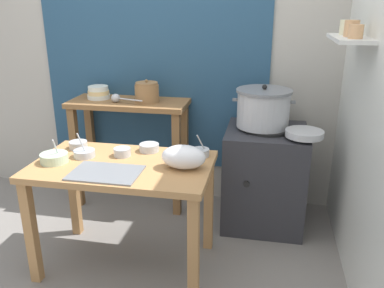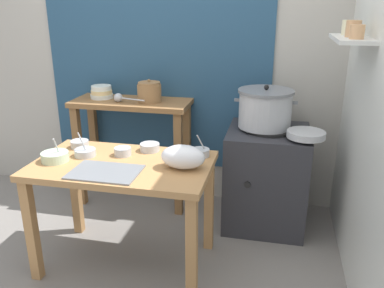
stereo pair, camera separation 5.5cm
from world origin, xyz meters
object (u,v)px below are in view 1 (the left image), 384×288
Objects in this scene: bowl_stack_enamel at (99,93)px; prep_bowl_4 at (122,152)px; serving_tray at (106,173)px; ladle at (117,98)px; stove_block at (264,176)px; prep_bowl_1 at (84,153)px; steamer_pot at (263,108)px; clay_pot at (147,92)px; prep_bowl_3 at (54,157)px; prep_bowl_0 at (149,147)px; prep_table at (123,180)px; plastic_bag at (184,157)px; prep_bowl_2 at (78,145)px; prep_bowl_5 at (200,152)px; back_shelf_table at (130,127)px; wide_pan at (304,133)px.

bowl_stack_enamel is 0.93m from prep_bowl_4.
prep_bowl_4 reaches higher than serving_tray.
ladle is at bearing -27.67° from bowl_stack_enamel.
prep_bowl_1 is at bearing -149.60° from stove_block.
serving_tray is at bearing -133.30° from steamer_pot.
bowl_stack_enamel reaches higher than stove_block.
stove_block is 4.08× the size of clay_pot.
prep_bowl_3 is 0.42m from prep_bowl_4.
prep_bowl_0 is (-0.76, -0.49, 0.36)m from stove_block.
prep_table is at bearing -83.74° from clay_pot.
clay_pot reaches higher than prep_bowl_1.
plastic_bag reaches higher than prep_bowl_2.
serving_tray is 0.29m from prep_bowl_4.
prep_bowl_3 reaches higher than serving_tray.
prep_bowl_4 reaches higher than prep_bowl_2.
steamer_pot is at bearing 35.92° from prep_bowl_4.
plastic_bag is 1.69× the size of prep_bowl_5.
prep_bowl_5 is (0.55, -0.65, -0.23)m from clay_pot.
bowl_stack_enamel is 0.93m from prep_bowl_0.
plastic_bag is at bearing 4.33° from prep_bowl_3.
steamer_pot is 1.34m from prep_bowl_2.
back_shelf_table is at bearing 44.64° from ladle.
prep_bowl_4 is (0.34, -0.08, 0.00)m from prep_bowl_2.
prep_bowl_2 is (-0.11, 0.14, 0.00)m from prep_bowl_1.
prep_bowl_1 is at bearing 41.29° from prep_bowl_3.
wide_pan is 1.67× the size of prep_bowl_5.
prep_bowl_0 is 0.49m from prep_bowl_2.
prep_bowl_2 is (-0.06, -0.59, -0.19)m from ladle.
prep_bowl_1 is (-1.14, -0.67, 0.36)m from stove_block.
serving_tray is 3.08× the size of prep_bowl_0.
back_shelf_table reaches higher than wide_pan.
prep_bowl_1 is at bearing 136.31° from serving_tray.
stove_block is 0.52m from wide_pan.
prep_bowl_1 is at bearing -154.68° from prep_bowl_0.
prep_bowl_2 reaches higher than serving_tray.
prep_bowl_1 is 1.50× the size of prep_bowl_4.
bowl_stack_enamel is 1.70× the size of prep_bowl_4.
bowl_stack_enamel reaches higher than ladle.
stove_block is at bearing 56.81° from plastic_bag.
prep_bowl_0 is at bearing -72.43° from clay_pot.
stove_block is 1.41m from prep_bowl_2.
stove_block is at bearing -26.62° from steamer_pot.
bowl_stack_enamel is (-0.52, 0.89, 0.34)m from prep_table.
prep_bowl_2 is at bearing 128.19° from prep_bowl_1.
prep_bowl_1 is (-0.38, -0.18, -0.00)m from prep_bowl_0.
prep_table is 0.21m from serving_tray.
back_shelf_table is 0.77m from prep_bowl_4.
stove_block is (0.87, 0.73, -0.23)m from prep_table.
prep_bowl_0 is 0.60m from prep_bowl_3.
ladle is at bearing 177.98° from steamer_pot.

